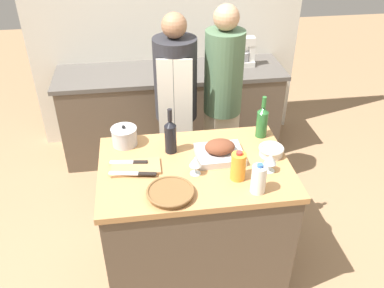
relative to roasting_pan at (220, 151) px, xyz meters
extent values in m
plane|color=#9E7A56|center=(-0.17, -0.06, -0.96)|extent=(12.00, 12.00, 0.00)
cube|color=brown|center=(-0.17, -0.06, -0.53)|extent=(1.17, 0.79, 0.88)
cube|color=#B27F4C|center=(-0.17, -0.06, -0.07)|extent=(1.20, 0.81, 0.04)
cube|color=brown|center=(-0.17, 1.50, -0.54)|extent=(2.11, 0.58, 0.85)
cube|color=#56514C|center=(-0.17, 1.50, -0.10)|extent=(2.18, 0.60, 0.04)
cube|color=silver|center=(-0.17, 1.85, 0.31)|extent=(2.68, 0.10, 2.55)
cube|color=#BCBCC1|center=(0.00, 0.00, -0.03)|extent=(0.30, 0.25, 0.04)
ellipsoid|color=brown|center=(0.00, 0.00, 0.03)|extent=(0.20, 0.15, 0.09)
cylinder|color=brown|center=(-0.35, -0.33, -0.03)|extent=(0.25, 0.25, 0.03)
torus|color=brown|center=(-0.35, -0.33, -0.02)|extent=(0.27, 0.27, 0.02)
cube|color=#AD7F51|center=(-0.54, -0.04, -0.04)|extent=(0.31, 0.17, 0.02)
cylinder|color=#B7B7BC|center=(-0.60, 0.24, 0.01)|extent=(0.17, 0.17, 0.11)
cylinder|color=#B7B7BC|center=(-0.60, 0.24, 0.07)|extent=(0.17, 0.17, 0.01)
sphere|color=black|center=(-0.60, 0.24, 0.09)|extent=(0.02, 0.02, 0.02)
cylinder|color=beige|center=(0.34, -0.02, -0.02)|extent=(0.15, 0.15, 0.05)
torus|color=beige|center=(0.34, -0.02, 0.00)|extent=(0.16, 0.16, 0.02)
cylinder|color=orange|center=(0.06, -0.23, 0.04)|extent=(0.09, 0.09, 0.17)
cylinder|color=red|center=(0.06, -0.23, 0.13)|extent=(0.04, 0.04, 0.02)
cylinder|color=white|center=(0.15, -0.36, 0.04)|extent=(0.09, 0.09, 0.17)
cylinder|color=#3360B2|center=(0.15, -0.36, 0.13)|extent=(0.04, 0.04, 0.02)
cylinder|color=#28662D|center=(0.34, 0.22, 0.05)|extent=(0.08, 0.08, 0.19)
cone|color=#28662D|center=(0.34, 0.22, 0.16)|extent=(0.08, 0.08, 0.04)
cylinder|color=#28662D|center=(0.34, 0.22, 0.22)|extent=(0.03, 0.03, 0.08)
cylinder|color=black|center=(-0.30, 0.11, 0.05)|extent=(0.08, 0.08, 0.19)
cone|color=black|center=(-0.30, 0.11, 0.17)|extent=(0.08, 0.08, 0.04)
cylinder|color=black|center=(-0.30, 0.11, 0.23)|extent=(0.03, 0.03, 0.08)
cylinder|color=silver|center=(0.28, -0.19, -0.05)|extent=(0.07, 0.07, 0.00)
cylinder|color=silver|center=(0.28, -0.19, -0.02)|extent=(0.01, 0.01, 0.05)
cone|color=silver|center=(0.28, -0.19, 0.04)|extent=(0.08, 0.08, 0.07)
cylinder|color=silver|center=(-0.18, -0.15, -0.05)|extent=(0.07, 0.07, 0.00)
cylinder|color=silver|center=(-0.18, -0.15, -0.01)|extent=(0.01, 0.01, 0.06)
cone|color=silver|center=(-0.18, -0.15, 0.05)|extent=(0.08, 0.08, 0.07)
cube|color=#B7B7BC|center=(-0.61, -0.11, -0.03)|extent=(0.18, 0.06, 0.01)
cube|color=black|center=(-0.47, -0.14, -0.03)|extent=(0.11, 0.05, 0.01)
cube|color=#B7B7BC|center=(-0.62, 0.01, -0.03)|extent=(0.15, 0.05, 0.01)
cube|color=black|center=(-0.51, -0.01, -0.03)|extent=(0.09, 0.04, 0.01)
cube|color=silver|center=(0.56, 1.53, -0.05)|extent=(0.18, 0.14, 0.05)
cylinder|color=#B7B7BC|center=(0.53, 1.53, 0.02)|extent=(0.13, 0.13, 0.09)
cube|color=silver|center=(0.62, 1.53, 0.05)|extent=(0.05, 0.08, 0.15)
cube|color=silver|center=(0.56, 1.53, 0.16)|extent=(0.17, 0.08, 0.08)
cylinder|color=#332D28|center=(0.19, 1.47, 0.02)|extent=(0.05, 0.05, 0.20)
cylinder|color=black|center=(0.19, 1.47, 0.13)|extent=(0.02, 0.02, 0.02)
cylinder|color=#B28E2D|center=(-0.12, 1.40, 0.02)|extent=(0.06, 0.06, 0.19)
cylinder|color=black|center=(-0.12, 1.40, 0.12)|extent=(0.03, 0.03, 0.02)
cube|color=beige|center=(-0.19, 0.82, -0.57)|extent=(0.29, 0.22, 0.78)
cylinder|color=#28282D|center=(-0.19, 0.82, 0.15)|extent=(0.34, 0.34, 0.65)
sphere|color=#996B4C|center=(-0.19, 0.82, 0.57)|extent=(0.19, 0.19, 0.19)
cube|color=silver|center=(-0.21, 0.66, -0.04)|extent=(0.26, 0.05, 0.83)
cube|color=beige|center=(0.19, 0.81, -0.56)|extent=(0.29, 0.25, 0.81)
cylinder|color=#4C6B4C|center=(0.19, 0.81, 0.18)|extent=(0.31, 0.31, 0.67)
sphere|color=tan|center=(0.19, 0.81, 0.61)|extent=(0.19, 0.19, 0.19)
camera|label=1|loc=(-0.48, -2.09, 1.47)|focal=38.00mm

